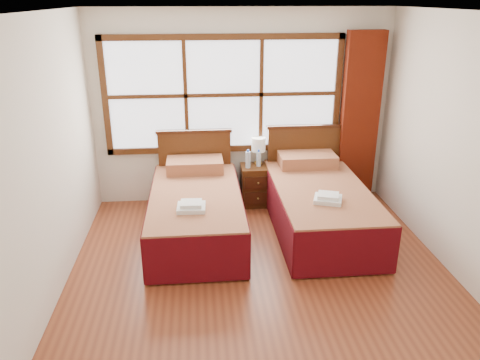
{
  "coord_description": "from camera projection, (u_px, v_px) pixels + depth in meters",
  "views": [
    {
      "loc": [
        -0.61,
        -3.96,
        2.72
      ],
      "look_at": [
        -0.17,
        0.7,
        0.88
      ],
      "focal_mm": 35.0,
      "sensor_mm": 36.0,
      "label": 1
    }
  ],
  "objects": [
    {
      "name": "floor",
      "position": [
        264.0,
        285.0,
        4.72
      ],
      "size": [
        4.5,
        4.5,
        0.0
      ],
      "primitive_type": "plane",
      "color": "brown",
      "rests_on": "ground"
    },
    {
      "name": "ceiling",
      "position": [
        269.0,
        12.0,
        3.76
      ],
      "size": [
        4.5,
        4.5,
        0.0
      ],
      "primitive_type": "plane",
      "rotation": [
        3.14,
        0.0,
        0.0
      ],
      "color": "white",
      "rests_on": "wall_back"
    },
    {
      "name": "wall_back",
      "position": [
        242.0,
        109.0,
        6.32
      ],
      "size": [
        4.0,
        0.0,
        4.0
      ],
      "primitive_type": "plane",
      "rotation": [
        1.57,
        0.0,
        0.0
      ],
      "color": "silver",
      "rests_on": "floor"
    },
    {
      "name": "wall_left",
      "position": [
        39.0,
        171.0,
        4.07
      ],
      "size": [
        0.0,
        4.5,
        4.5
      ],
      "primitive_type": "plane",
      "rotation": [
        1.57,
        0.0,
        1.57
      ],
      "color": "silver",
      "rests_on": "floor"
    },
    {
      "name": "wall_right",
      "position": [
        476.0,
        157.0,
        4.41
      ],
      "size": [
        0.0,
        4.5,
        4.5
      ],
      "primitive_type": "plane",
      "rotation": [
        1.57,
        0.0,
        -1.57
      ],
      "color": "silver",
      "rests_on": "floor"
    },
    {
      "name": "window",
      "position": [
        224.0,
        95.0,
        6.19
      ],
      "size": [
        3.16,
        0.06,
        1.56
      ],
      "color": "white",
      "rests_on": "wall_back"
    },
    {
      "name": "curtain",
      "position": [
        360.0,
        118.0,
        6.38
      ],
      "size": [
        0.5,
        0.16,
        2.3
      ],
      "primitive_type": "cube",
      "color": "#5E1809",
      "rests_on": "wall_back"
    },
    {
      "name": "bed_left",
      "position": [
        196.0,
        209.0,
        5.65
      ],
      "size": [
        1.08,
        2.1,
        1.05
      ],
      "color": "#39190C",
      "rests_on": "floor"
    },
    {
      "name": "bed_right",
      "position": [
        319.0,
        204.0,
        5.78
      ],
      "size": [
        1.11,
        2.15,
        1.08
      ],
      "color": "#39190C",
      "rests_on": "floor"
    },
    {
      "name": "nightstand",
      "position": [
        256.0,
        185.0,
        6.48
      ],
      "size": [
        0.42,
        0.42,
        0.56
      ],
      "color": "#48250F",
      "rests_on": "floor"
    },
    {
      "name": "towels_left",
      "position": [
        191.0,
        206.0,
        5.06
      ],
      "size": [
        0.31,
        0.28,
        0.09
      ],
      "rotation": [
        0.0,
        0.0,
        -0.04
      ],
      "color": "white",
      "rests_on": "bed_left"
    },
    {
      "name": "towels_right",
      "position": [
        328.0,
        198.0,
        5.22
      ],
      "size": [
        0.37,
        0.35,
        0.09
      ],
      "rotation": [
        0.0,
        0.0,
        -0.33
      ],
      "color": "white",
      "rests_on": "bed_right"
    },
    {
      "name": "lamp",
      "position": [
        258.0,
        145.0,
        6.39
      ],
      "size": [
        0.19,
        0.19,
        0.37
      ],
      "color": "gold",
      "rests_on": "nightstand"
    },
    {
      "name": "bottle_near",
      "position": [
        248.0,
        159.0,
        6.28
      ],
      "size": [
        0.07,
        0.07,
        0.25
      ],
      "color": "silver",
      "rests_on": "nightstand"
    },
    {
      "name": "bottle_far",
      "position": [
        259.0,
        159.0,
        6.34
      ],
      "size": [
        0.06,
        0.06,
        0.23
      ],
      "color": "silver",
      "rests_on": "nightstand"
    }
  ]
}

